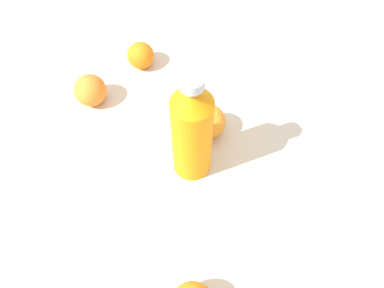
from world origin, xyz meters
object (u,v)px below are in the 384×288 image
Objects in this scene: orange_0 at (141,55)px; orange_2 at (208,122)px; orange_1 at (90,90)px; water_bottle at (192,130)px.

orange_2 is (0.08, -0.24, 0.01)m from orange_0.
orange_2 reaches higher than orange_0.
orange_1 is (-0.14, -0.07, 0.00)m from orange_0.
orange_2 is at bearing -70.68° from orange_0.
orange_2 is at bearing -37.41° from orange_1.
water_bottle is 0.13m from orange_2.
orange_0 is (-0.02, 0.31, -0.09)m from water_bottle.
water_bottle is at bearing -85.48° from orange_0.
orange_0 is 0.25m from orange_2.
orange_1 is (-0.16, 0.23, -0.09)m from water_bottle.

